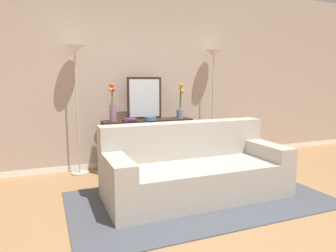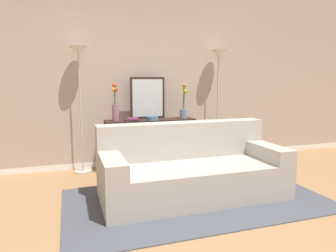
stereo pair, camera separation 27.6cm
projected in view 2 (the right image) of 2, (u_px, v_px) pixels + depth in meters
ground_plane at (196, 219)px, 3.15m from camera, size 16.00×16.00×0.02m
back_wall at (142, 75)px, 5.10m from camera, size 12.00×0.15×3.02m
area_rug at (196, 200)px, 3.62m from camera, size 3.04×1.67×0.01m
couch at (191, 171)px, 3.73m from camera, size 2.21×0.96×0.88m
console_table at (151, 135)px, 4.87m from camera, size 1.43×0.33×0.80m
floor_lamp_left at (79, 74)px, 4.53m from camera, size 0.28×0.28×1.91m
floor_lamp_right at (218, 74)px, 5.24m from camera, size 0.28×0.28×1.93m
wall_mirror at (148, 98)px, 4.90m from camera, size 0.57×0.02×0.67m
vase_tall_flowers at (115, 106)px, 4.64m from camera, size 0.11×0.13×0.57m
vase_short_flowers at (184, 108)px, 4.97m from camera, size 0.12×0.11×0.56m
fruit_bowl at (152, 118)px, 4.74m from camera, size 0.19×0.19×0.06m
book_stack at (132, 119)px, 4.66m from camera, size 0.22×0.16×0.05m
book_row_under_console at (128, 167)px, 4.82m from camera, size 0.39×0.18×0.13m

